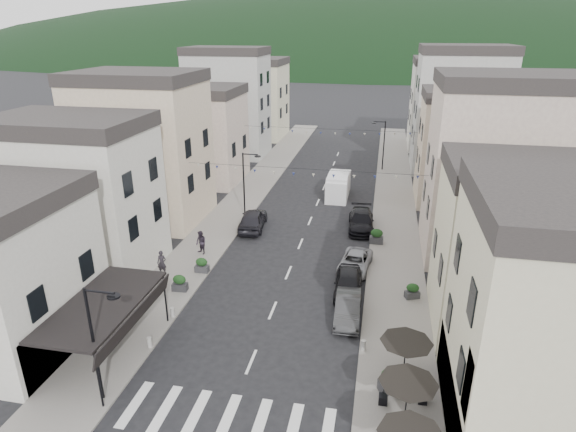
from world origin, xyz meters
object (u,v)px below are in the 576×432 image
parked_car_e (253,219)px  parked_car_b (348,308)px  parked_car_a (348,283)px  parked_car_d (361,221)px  pedestrian_a (162,263)px  delivery_van (338,186)px  parked_car_c (355,262)px  pedestrian_b (201,243)px

parked_car_e → parked_car_b: bearing=121.4°
parked_car_a → parked_car_d: size_ratio=0.85×
parked_car_d → pedestrian_a: size_ratio=2.92×
parked_car_d → parked_car_a: bearing=-94.7°
delivery_van → pedestrian_a: size_ratio=2.95×
parked_car_c → pedestrian_b: pedestrian_b is taller
parked_car_c → delivery_van: size_ratio=0.84×
parked_car_a → parked_car_e: 12.97m
parked_car_c → pedestrian_a: pedestrian_a is taller
parked_car_d → parked_car_e: (-9.20, -1.74, 0.10)m
parked_car_a → delivery_van: bearing=95.2°
parked_car_d → parked_car_c: bearing=-93.6°
delivery_van → pedestrian_a: 21.86m
parked_car_c → pedestrian_b: 11.70m
parked_car_b → parked_car_d: bearing=88.0°
parked_car_b → parked_car_d: parked_car_d is taller
parked_car_b → pedestrian_b: size_ratio=2.28×
parked_car_d → parked_car_e: bearing=-172.9°
delivery_van → pedestrian_b: 17.91m
parked_car_c → pedestrian_a: bearing=-157.8°
parked_car_d → delivery_van: size_ratio=0.99×
parked_car_a → pedestrian_a: bearing=178.2°
parked_car_a → pedestrian_a: (-12.96, -0.18, 0.26)m
parked_car_d → pedestrian_a: pedestrian_a is taller
parked_car_d → parked_car_e: parked_car_e is taller
delivery_van → pedestrian_a: (-10.37, -19.24, -0.23)m
delivery_van → parked_car_c: bearing=-79.8°
parked_car_c → parked_car_d: parked_car_d is taller
pedestrian_a → parked_car_d: bearing=35.5°
parked_car_b → delivery_van: 22.21m
pedestrian_a → parked_car_b: bearing=-17.0°
parked_car_b → pedestrian_a: pedestrian_a is taller
pedestrian_a → pedestrian_b: pedestrian_b is taller
parked_car_a → pedestrian_a: pedestrian_a is taller
parked_car_c → parked_car_d: 7.70m
parked_car_d → pedestrian_b: 13.93m
parked_car_a → parked_car_d: (0.21, 11.08, 0.00)m
parked_car_a → pedestrian_b: pedestrian_b is taller
delivery_van → pedestrian_b: size_ratio=2.87×
parked_car_c → delivery_van: 15.94m
parked_car_a → parked_car_e: (-8.99, 9.35, 0.10)m
parked_car_b → parked_car_e: parked_car_e is taller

